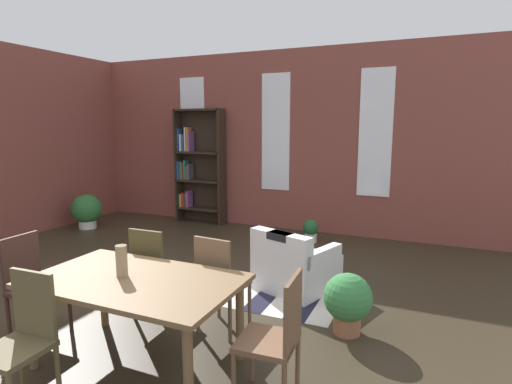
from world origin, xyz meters
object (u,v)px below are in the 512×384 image
(armchair_white, at_px, (295,266))
(potted_plant_corner, at_px, (311,230))
(dining_chair_head_left, at_px, (32,282))
(potted_plant_by_shelf, at_px, (87,210))
(vase_on_table, at_px, (122,261))
(dining_chair_near_left, at_px, (22,337))
(dining_chair_head_right, at_px, (277,335))
(potted_plant_window, at_px, (348,300))
(dining_chair_far_right, at_px, (219,281))
(bookshelf_tall, at_px, (197,166))
(dining_table, at_px, (136,288))
(dining_chair_far_left, at_px, (154,270))

(armchair_white, relative_size, potted_plant_corner, 2.65)
(dining_chair_head_left, distance_m, potted_plant_by_shelf, 4.16)
(vase_on_table, relative_size, dining_chair_near_left, 0.27)
(vase_on_table, height_order, dining_chair_head_right, vase_on_table)
(potted_plant_window, bearing_deg, dining_chair_head_left, -156.19)
(dining_chair_far_right, xyz_separation_m, potted_plant_by_shelf, (-4.23, 2.49, -0.16))
(dining_chair_head_right, height_order, dining_chair_head_left, same)
(armchair_white, height_order, potted_plant_window, armchair_white)
(bookshelf_tall, height_order, potted_plant_by_shelf, bookshelf_tall)
(dining_table, height_order, potted_plant_window, dining_table)
(dining_table, xyz_separation_m, bookshelf_tall, (-2.20, 4.51, 0.49))
(armchair_white, distance_m, potted_plant_window, 1.14)
(dining_chair_head_left, bearing_deg, potted_plant_window, 23.81)
(bookshelf_tall, xyz_separation_m, potted_plant_corner, (2.53, -0.52, -0.94))
(dining_chair_near_left, relative_size, bookshelf_tall, 0.42)
(vase_on_table, xyz_separation_m, dining_chair_near_left, (-0.25, -0.72, -0.35))
(dining_chair_far_right, height_order, potted_plant_by_shelf, dining_chair_far_right)
(dining_table, height_order, potted_plant_by_shelf, dining_table)
(dining_chair_far_right, distance_m, armchair_white, 1.34)
(vase_on_table, relative_size, potted_plant_by_shelf, 0.39)
(potted_plant_corner, bearing_deg, vase_on_table, -96.49)
(dining_chair_far_left, xyz_separation_m, potted_plant_by_shelf, (-3.48, 2.49, -0.16))
(dining_chair_far_left, relative_size, potted_plant_by_shelf, 1.45)
(dining_chair_head_right, bearing_deg, dining_chair_near_left, -155.65)
(dining_chair_head_right, distance_m, dining_chair_far_right, 1.10)
(potted_plant_window, bearing_deg, dining_table, -141.27)
(dining_table, relative_size, dining_chair_far_left, 1.77)
(dining_chair_head_right, height_order, potted_plant_by_shelf, dining_chair_head_right)
(dining_chair_head_left, height_order, bookshelf_tall, bookshelf_tall)
(potted_plant_window, bearing_deg, armchair_white, 134.03)
(dining_chair_near_left, xyz_separation_m, dining_chair_head_right, (1.60, 0.72, 0.00))
(dining_chair_head_left, relative_size, potted_plant_window, 1.63)
(vase_on_table, xyz_separation_m, bookshelf_tall, (-2.08, 4.51, 0.28))
(dining_table, bearing_deg, dining_chair_near_left, -117.98)
(dining_table, height_order, dining_chair_head_left, dining_chair_head_left)
(potted_plant_by_shelf, distance_m, potted_plant_window, 5.71)
(dining_chair_near_left, bearing_deg, potted_plant_window, 45.66)
(dining_chair_head_right, distance_m, potted_plant_window, 1.23)
(bookshelf_tall, xyz_separation_m, potted_plant_window, (3.68, -3.33, -0.82))
(vase_on_table, xyz_separation_m, dining_chair_far_right, (0.50, 0.72, -0.35))
(vase_on_table, relative_size, dining_chair_far_left, 0.27)
(dining_chair_head_right, relative_size, potted_plant_by_shelf, 1.45)
(dining_table, height_order, bookshelf_tall, bookshelf_tall)
(armchair_white, distance_m, potted_plant_corner, 2.03)
(dining_chair_head_right, bearing_deg, dining_chair_far_right, 139.74)
(dining_chair_far_left, relative_size, dining_chair_near_left, 1.00)
(dining_chair_near_left, height_order, potted_plant_by_shelf, dining_chair_near_left)
(potted_plant_corner, bearing_deg, dining_chair_head_left, -111.08)
(dining_chair_near_left, height_order, potted_plant_corner, dining_chair_near_left)
(dining_chair_head_right, bearing_deg, potted_plant_by_shelf, 147.78)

